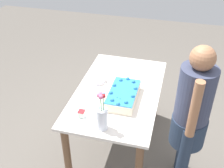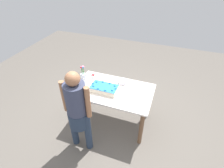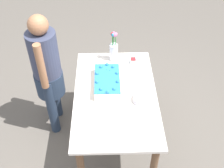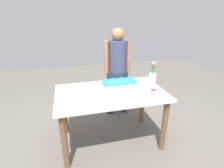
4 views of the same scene
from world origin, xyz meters
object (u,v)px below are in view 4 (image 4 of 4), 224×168
Objects in this scene: sheet_cake at (119,85)px; fruit_bowl at (107,99)px; cake_knife at (80,87)px; flower_vase at (152,78)px; serving_plate_with_slice at (153,94)px; person_standing at (117,68)px.

sheet_cake is 2.90× the size of fruit_bowl.
flower_vase reaches higher than cake_knife.
serving_plate_with_slice is 0.90× the size of cake_knife.
sheet_cake reaches higher than serving_plate_with_slice.
cake_knife is 0.80m from person_standing.
flower_vase is (0.09, 0.21, 0.12)m from serving_plate_with_slice.
sheet_cake is 0.41m from fruit_bowl.
cake_knife is 1.47× the size of fruit_bowl.
cake_knife is 0.98m from flower_vase.
serving_plate_with_slice reaches higher than cake_knife.
sheet_cake is 1.28× the size of flower_vase.
sheet_cake is 0.53m from cake_knife.
sheet_cake is 0.31× the size of person_standing.
fruit_bowl is at bearing -159.79° from flower_vase.
serving_plate_with_slice is (0.35, -0.30, -0.03)m from sheet_cake.
serving_plate_with_slice is at bearing -111.92° from flower_vase.
fruit_bowl is at bearing -22.40° from person_standing.
cake_knife is at bearing 116.69° from fruit_bowl.
fruit_bowl is (-0.58, -0.03, 0.02)m from serving_plate_with_slice.
person_standing is at bearing 75.74° from sheet_cake.
sheet_cake is at bearing -104.08° from cake_knife.
person_standing is (0.16, 0.64, 0.04)m from sheet_cake.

